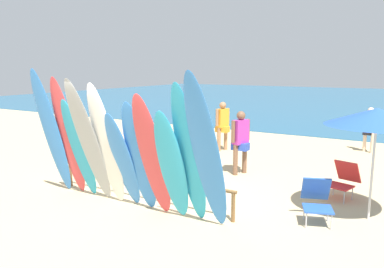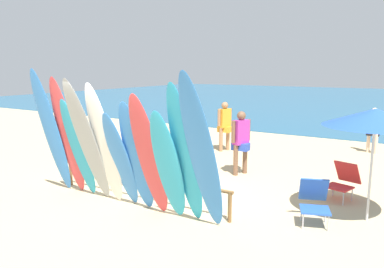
% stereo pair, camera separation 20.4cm
% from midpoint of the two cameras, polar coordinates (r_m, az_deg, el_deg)
% --- Properties ---
extents(ground, '(60.00, 60.00, 0.00)m').
position_cam_midpoint_polar(ground, '(20.64, 17.98, 1.86)').
color(ground, tan).
extents(ocean_water, '(60.00, 40.00, 0.02)m').
position_cam_midpoint_polar(ocean_water, '(35.67, 23.98, 4.75)').
color(ocean_water, '#235B7F').
rests_on(ocean_water, ground).
extents(surfboard_rack, '(4.31, 0.07, 0.59)m').
position_cam_midpoint_polar(surfboard_rack, '(7.92, -7.29, -6.66)').
color(surfboard_rack, brown).
rests_on(surfboard_rack, ground).
extents(surfboard_blue_0, '(0.53, 0.92, 2.76)m').
position_cam_midpoint_polar(surfboard_blue_0, '(8.62, -19.86, 0.22)').
color(surfboard_blue_0, '#337AD1').
rests_on(surfboard_blue_0, ground).
extents(surfboard_red_1, '(0.54, 0.81, 2.60)m').
position_cam_midpoint_polar(surfboard_red_1, '(8.43, -17.65, -0.43)').
color(surfboard_red_1, '#D13D42').
rests_on(surfboard_red_1, ground).
extents(surfboard_teal_2, '(0.61, 0.79, 2.16)m').
position_cam_midpoint_polar(surfboard_teal_2, '(8.25, -16.15, -2.11)').
color(surfboard_teal_2, '#289EC6').
rests_on(surfboard_teal_2, ground).
extents(surfboard_grey_3, '(0.58, 1.01, 2.58)m').
position_cam_midpoint_polar(surfboard_grey_3, '(7.80, -14.83, -1.14)').
color(surfboard_grey_3, '#999EA3').
rests_on(surfboard_grey_3, ground).
extents(surfboard_white_4, '(0.54, 0.81, 2.50)m').
position_cam_midpoint_polar(surfboard_white_4, '(7.58, -12.38, -1.67)').
color(surfboard_white_4, white).
rests_on(surfboard_white_4, ground).
extents(surfboard_blue_5, '(0.56, 0.82, 1.96)m').
position_cam_midpoint_polar(surfboard_blue_5, '(7.43, -9.97, -3.97)').
color(surfboard_blue_5, '#337AD1').
rests_on(surfboard_blue_5, ground).
extents(surfboard_blue_6, '(0.57, 0.74, 2.18)m').
position_cam_midpoint_polar(surfboard_blue_6, '(7.14, -7.57, -3.56)').
color(surfboard_blue_6, '#337AD1').
rests_on(surfboard_blue_6, ground).
extents(surfboard_red_7, '(0.63, 0.88, 2.35)m').
position_cam_midpoint_polar(surfboard_red_7, '(6.84, -5.69, -3.41)').
color(surfboard_red_7, '#D13D42').
rests_on(surfboard_red_7, ground).
extents(surfboard_teal_8, '(0.54, 0.86, 2.09)m').
position_cam_midpoint_polar(surfboard_teal_8, '(6.63, -2.74, -4.96)').
color(surfboard_teal_8, '#289EC6').
rests_on(surfboard_teal_8, ground).
extents(surfboard_teal_9, '(0.52, 0.89, 2.55)m').
position_cam_midpoint_polar(surfboard_teal_9, '(6.42, -0.11, -3.31)').
color(surfboard_teal_9, '#289EC6').
rests_on(surfboard_teal_9, ground).
extents(surfboard_blue_10, '(0.63, 1.09, 2.74)m').
position_cam_midpoint_polar(surfboard_blue_10, '(6.10, 2.46, -3.15)').
color(surfboard_blue_10, '#337AD1').
rests_on(surfboard_blue_10, ground).
extents(beachgoer_near_rack, '(0.48, 0.37, 1.48)m').
position_cam_midpoint_polar(beachgoer_near_rack, '(13.58, 26.17, 0.94)').
color(beachgoer_near_rack, beige).
rests_on(beachgoer_near_rack, ground).
extents(beachgoer_photographing, '(0.43, 0.60, 1.64)m').
position_cam_midpoint_polar(beachgoer_photographing, '(12.57, 5.43, 1.70)').
color(beachgoer_photographing, '#9E704C').
rests_on(beachgoer_photographing, ground).
extents(beachgoer_midbeach, '(0.43, 0.59, 1.66)m').
position_cam_midpoint_polar(beachgoer_midbeach, '(9.81, 8.00, -0.65)').
color(beachgoer_midbeach, brown).
rests_on(beachgoer_midbeach, ground).
extents(beach_chair_red, '(0.72, 0.87, 0.79)m').
position_cam_midpoint_polar(beach_chair_red, '(7.24, 18.79, -9.33)').
color(beach_chair_red, '#B7B7BC').
rests_on(beach_chair_red, ground).
extents(beach_chair_blue, '(0.69, 0.86, 0.79)m').
position_cam_midpoint_polar(beach_chair_blue, '(8.68, 22.57, -6.38)').
color(beach_chair_blue, '#B7B7BC').
rests_on(beach_chair_blue, ground).
extents(beach_umbrella, '(1.78, 1.78, 2.06)m').
position_cam_midpoint_polar(beach_umbrella, '(7.33, 26.75, 2.24)').
color(beach_umbrella, silver).
rests_on(beach_umbrella, ground).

